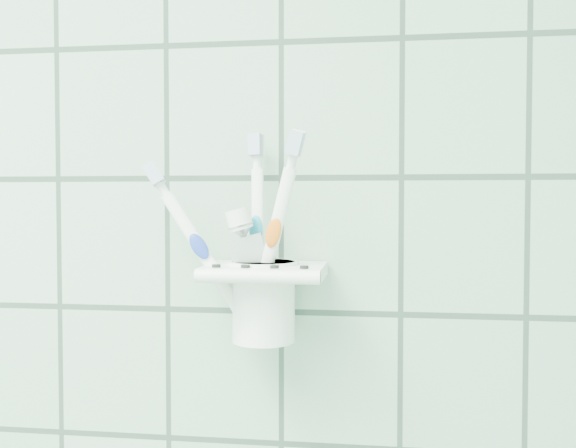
# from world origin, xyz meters

# --- Properties ---
(holder_bracket) EXTENTS (0.12, 0.10, 0.04)m
(holder_bracket) POSITION_xyz_m (0.63, 1.15, 1.30)
(holder_bracket) COLOR white
(holder_bracket) RESTS_ON wall_back
(cup) EXTENTS (0.07, 0.07, 0.08)m
(cup) POSITION_xyz_m (0.63, 1.16, 1.27)
(cup) COLOR white
(cup) RESTS_ON holder_bracket
(toothbrush_pink) EXTENTS (0.11, 0.02, 0.20)m
(toothbrush_pink) POSITION_xyz_m (0.62, 1.14, 1.34)
(toothbrush_pink) COLOR white
(toothbrush_pink) RESTS_ON cup
(toothbrush_blue) EXTENTS (0.02, 0.04, 0.21)m
(toothbrush_blue) POSITION_xyz_m (0.63, 1.15, 1.34)
(toothbrush_blue) COLOR white
(toothbrush_blue) RESTS_ON cup
(toothbrush_orange) EXTENTS (0.06, 0.03, 0.21)m
(toothbrush_orange) POSITION_xyz_m (0.62, 1.15, 1.34)
(toothbrush_orange) COLOR white
(toothbrush_orange) RESTS_ON cup
(toothpaste_tube) EXTENTS (0.06, 0.04, 0.14)m
(toothpaste_tube) POSITION_xyz_m (0.64, 1.15, 1.31)
(toothpaste_tube) COLOR silver
(toothpaste_tube) RESTS_ON cup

